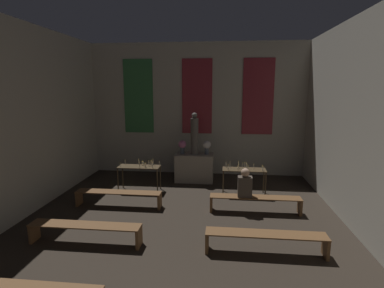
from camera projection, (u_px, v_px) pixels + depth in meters
name	position (u px, v px, depth m)	size (l,w,h in m)	color
wall_back	(197.00, 109.00, 10.97)	(8.00, 0.16, 4.78)	#B2AD9E
altar	(194.00, 167.00, 10.33)	(1.29, 0.73, 0.95)	gray
statue	(194.00, 135.00, 10.12)	(0.27, 0.27, 1.41)	#5B5651
flower_vase_left	(182.00, 145.00, 10.23)	(0.27, 0.27, 0.46)	#4C5666
flower_vase_right	(207.00, 146.00, 10.15)	(0.27, 0.27, 0.46)	#4C5666
candle_rack_left	(139.00, 169.00, 9.30)	(1.29, 0.50, 0.99)	#473823
candle_rack_right	(244.00, 172.00, 8.96)	(1.29, 0.50, 0.98)	#473823
pew_third_left	(85.00, 229.00, 6.14)	(2.32, 0.36, 0.42)	brown
pew_third_right	(265.00, 238.00, 5.77)	(2.32, 0.36, 0.42)	brown
pew_back_left	(119.00, 195.00, 8.08)	(2.32, 0.36, 0.42)	brown
pew_back_right	(255.00, 200.00, 7.71)	(2.32, 0.36, 0.42)	brown
person_seated	(245.00, 184.00, 7.66)	(0.36, 0.24, 0.74)	#4C4238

